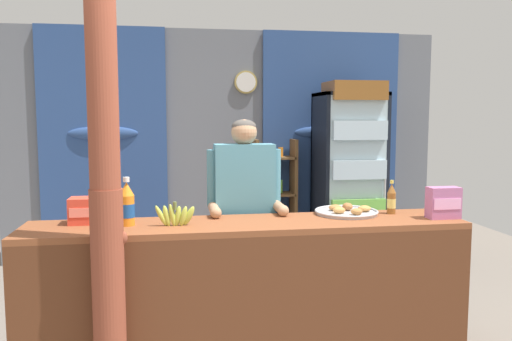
% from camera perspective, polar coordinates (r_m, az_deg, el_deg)
% --- Properties ---
extents(ground_plane, '(7.95, 7.95, 0.00)m').
position_cam_1_polar(ground_plane, '(4.42, -0.60, -15.76)').
color(ground_plane, slate).
extents(back_wall_curtained, '(4.99, 0.22, 2.62)m').
position_cam_1_polar(back_wall_curtained, '(5.98, -3.28, 3.20)').
color(back_wall_curtained, slate).
rests_on(back_wall_curtained, ground).
extents(stall_counter, '(2.89, 0.55, 0.94)m').
position_cam_1_polar(stall_counter, '(3.40, -0.62, -12.18)').
color(stall_counter, brown).
rests_on(stall_counter, ground).
extents(timber_post, '(0.21, 0.19, 2.47)m').
position_cam_1_polar(timber_post, '(3.01, -16.33, -2.96)').
color(timber_post, brown).
rests_on(timber_post, ground).
extents(drink_fridge, '(0.70, 0.66, 2.01)m').
position_cam_1_polar(drink_fridge, '(5.74, 10.38, 0.48)').
color(drink_fridge, black).
rests_on(drink_fridge, ground).
extents(bottle_shelf_rack, '(0.48, 0.28, 1.38)m').
position_cam_1_polar(bottle_shelf_rack, '(5.85, 2.09, -3.09)').
color(bottle_shelf_rack, brown).
rests_on(bottle_shelf_rack, ground).
extents(plastic_lawn_chair, '(0.59, 0.59, 0.86)m').
position_cam_1_polar(plastic_lawn_chair, '(5.25, -15.45, -6.83)').
color(plastic_lawn_chair, '#E5563D').
rests_on(plastic_lawn_chair, ground).
extents(shopkeeper, '(0.55, 0.42, 1.62)m').
position_cam_1_polar(shopkeeper, '(3.81, -1.30, -3.27)').
color(shopkeeper, '#28282D').
rests_on(shopkeeper, ground).
extents(soda_bottle_orange_soda, '(0.10, 0.10, 0.31)m').
position_cam_1_polar(soda_bottle_orange_soda, '(3.38, -14.14, -3.74)').
color(soda_bottle_orange_soda, orange).
rests_on(soda_bottle_orange_soda, stall_counter).
extents(soda_bottle_iced_tea, '(0.06, 0.06, 0.24)m').
position_cam_1_polar(soda_bottle_iced_tea, '(3.80, 14.80, -3.13)').
color(soda_bottle_iced_tea, brown).
rests_on(soda_bottle_iced_tea, stall_counter).
extents(snack_box_wafer, '(0.22, 0.11, 0.22)m').
position_cam_1_polar(snack_box_wafer, '(3.74, 20.09, -3.38)').
color(snack_box_wafer, '#B76699').
rests_on(snack_box_wafer, stall_counter).
extents(snack_box_crackers, '(0.23, 0.16, 0.17)m').
position_cam_1_polar(snack_box_crackers, '(3.53, -18.15, -4.23)').
color(snack_box_crackers, '#E5422D').
rests_on(snack_box_crackers, stall_counter).
extents(pastry_tray, '(0.45, 0.45, 0.07)m').
position_cam_1_polar(pastry_tray, '(3.73, 10.04, -4.48)').
color(pastry_tray, '#BCBCC1').
rests_on(pastry_tray, stall_counter).
extents(banana_bunch, '(0.27, 0.05, 0.16)m').
position_cam_1_polar(banana_bunch, '(3.32, -8.90, -4.98)').
color(banana_bunch, '#B7C647').
rests_on(banana_bunch, stall_counter).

